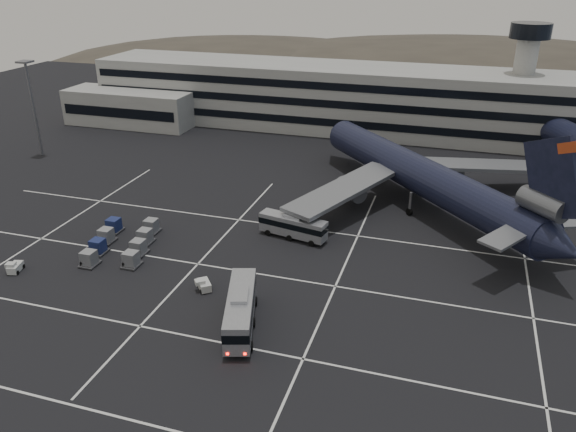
{
  "coord_description": "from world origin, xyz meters",
  "views": [
    {
      "loc": [
        23.69,
        -52.27,
        35.44
      ],
      "look_at": [
        3.86,
        11.11,
        5.0
      ],
      "focal_mm": 35.0,
      "sensor_mm": 36.0,
      "label": 1
    }
  ],
  "objects_px": {
    "bus_far": "(293,225)",
    "tug_a": "(15,267)",
    "uld_cluster": "(122,241)",
    "trijet_main": "(423,176)",
    "bus_near": "(241,308)"
  },
  "relations": [
    {
      "from": "tug_a",
      "to": "trijet_main",
      "type": "bearing_deg",
      "value": 22.27
    },
    {
      "from": "bus_near",
      "to": "bus_far",
      "type": "height_order",
      "value": "bus_near"
    },
    {
      "from": "bus_near",
      "to": "tug_a",
      "type": "xyz_separation_m",
      "value": [
        -31.06,
        2.23,
        -1.63
      ]
    },
    {
      "from": "bus_near",
      "to": "uld_cluster",
      "type": "distance_m",
      "value": 24.87
    },
    {
      "from": "bus_near",
      "to": "uld_cluster",
      "type": "xyz_separation_m",
      "value": [
        -21.86,
        11.78,
        -1.27
      ]
    },
    {
      "from": "trijet_main",
      "to": "bus_far",
      "type": "distance_m",
      "value": 22.79
    },
    {
      "from": "bus_far",
      "to": "tug_a",
      "type": "relative_size",
      "value": 4.11
    },
    {
      "from": "bus_near",
      "to": "bus_far",
      "type": "distance_m",
      "value": 21.58
    },
    {
      "from": "bus_far",
      "to": "uld_cluster",
      "type": "relative_size",
      "value": 0.74
    },
    {
      "from": "trijet_main",
      "to": "uld_cluster",
      "type": "distance_m",
      "value": 45.28
    },
    {
      "from": "bus_far",
      "to": "tug_a",
      "type": "distance_m",
      "value": 35.92
    },
    {
      "from": "bus_far",
      "to": "bus_near",
      "type": "bearing_deg",
      "value": -166.65
    },
    {
      "from": "bus_near",
      "to": "uld_cluster",
      "type": "relative_size",
      "value": 0.88
    },
    {
      "from": "trijet_main",
      "to": "tug_a",
      "type": "distance_m",
      "value": 58.32
    },
    {
      "from": "tug_a",
      "to": "uld_cluster",
      "type": "bearing_deg",
      "value": 31.1
    }
  ]
}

